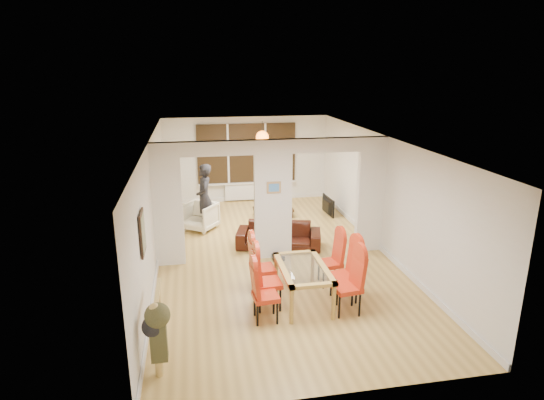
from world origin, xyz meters
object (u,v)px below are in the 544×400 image
object	(u,v)px
person	(204,198)
bowl	(271,206)
dining_table	(303,284)
dining_chair_la	(266,292)
bottle	(265,204)
armchair	(200,216)
television	(325,206)
sofa	(279,235)
dining_chair_rc	(330,260)
dining_chair_rb	(344,272)
dining_chair_lc	(263,265)
dining_chair_ra	(347,283)
dining_chair_lb	(268,279)
coffee_table	(273,212)

from	to	relation	value
person	bowl	xyz separation A→B (m)	(1.84, 0.80, -0.58)
dining_table	dining_chair_la	bearing A→B (deg)	-147.21
dining_chair_la	bottle	world-z (taller)	dining_chair_la
armchair	bowl	bearing A→B (deg)	55.80
television	dining_chair_la	bearing A→B (deg)	150.56
dining_table	armchair	size ratio (longest dim) A/B	1.87
dining_chair_la	person	size ratio (longest dim) A/B	0.59
dining_table	sofa	xyz separation A→B (m)	(0.07, 2.60, -0.06)
television	bottle	world-z (taller)	bottle
dining_table	dining_chair_rc	bearing A→B (deg)	41.07
dining_table	dining_chair_rc	world-z (taller)	dining_chair_rc
dining_chair_rb	armchair	world-z (taller)	dining_chair_rb
person	bowl	size ratio (longest dim) A/B	7.88
dining_chair_lc	sofa	distance (m)	2.22
dining_table	television	distance (m)	5.11
television	bowl	xyz separation A→B (m)	(-1.55, 0.12, 0.03)
dining_chair_rc	bowl	bearing A→B (deg)	87.01
dining_chair_ra	television	world-z (taller)	dining_chair_ra
sofa	armchair	bearing A→B (deg)	153.85
dining_chair_lc	dining_table	bearing A→B (deg)	-43.43
dining_chair_ra	dining_chair_rb	distance (m)	0.43
dining_chair_lc	television	bearing A→B (deg)	55.43
dining_table	dining_chair_rb	world-z (taller)	dining_chair_rb
dining_table	television	size ratio (longest dim) A/B	1.67
armchair	dining_chair_la	bearing A→B (deg)	-43.63
armchair	dining_chair_ra	bearing A→B (deg)	-28.36
dining_table	person	distance (m)	4.40
dining_chair_lc	armchair	distance (m)	3.77
dining_chair_lb	dining_chair_rb	size ratio (longest dim) A/B	1.00
bowl	bottle	bearing A→B (deg)	-143.93
dining_table	dining_chair_la	xyz separation A→B (m)	(-0.75, -0.48, 0.17)
dining_table	coffee_table	size ratio (longest dim) A/B	1.33
dining_chair_lb	bottle	distance (m)	4.90
sofa	bottle	bearing A→B (deg)	103.63
dining_chair_ra	bottle	xyz separation A→B (m)	(-0.53, 5.24, -0.15)
dining_chair_lb	armchair	size ratio (longest dim) A/B	1.40
dining_table	armchair	bearing A→B (deg)	112.29
armchair	dining_table	bearing A→B (deg)	-32.91
dining_chair_lc	coffee_table	xyz separation A→B (m)	(0.98, 4.29, -0.41)
dining_chair_rc	dining_chair_lb	bearing A→B (deg)	-161.16
sofa	television	size ratio (longest dim) A/B	2.23
dining_chair_rb	coffee_table	size ratio (longest dim) A/B	1.00
dining_table	dining_chair_la	distance (m)	0.91
dining_chair_lc	television	world-z (taller)	dining_chair_lc
dining_chair_la	sofa	xyz separation A→B (m)	(0.82, 3.09, -0.23)
coffee_table	bottle	xyz separation A→B (m)	(-0.24, -0.05, 0.27)
dining_chair_rc	dining_chair_lc	bearing A→B (deg)	174.93
dining_table	bottle	size ratio (longest dim) A/B	4.98
dining_chair_lc	dining_chair_ra	distance (m)	1.62
dining_chair_la	person	bearing A→B (deg)	95.34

